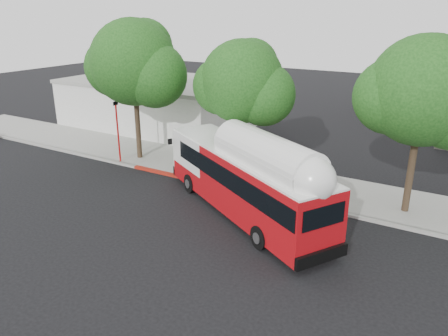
% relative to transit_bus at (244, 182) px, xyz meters
% --- Properties ---
extents(ground, '(120.00, 120.00, 0.00)m').
position_rel_transit_bus_xyz_m(ground, '(-1.73, -1.34, -1.81)').
color(ground, black).
rests_on(ground, ground).
extents(sidewalk, '(60.00, 5.00, 0.15)m').
position_rel_transit_bus_xyz_m(sidewalk, '(-1.73, 5.16, -1.74)').
color(sidewalk, gray).
rests_on(sidewalk, ground).
extents(curb_strip, '(60.00, 0.30, 0.15)m').
position_rel_transit_bus_xyz_m(curb_strip, '(-1.73, 2.56, -1.74)').
color(curb_strip, gray).
rests_on(curb_strip, ground).
extents(red_curb_segment, '(10.00, 0.32, 0.16)m').
position_rel_transit_bus_xyz_m(red_curb_segment, '(-4.73, 2.56, -1.73)').
color(red_curb_segment, '#9F1E11').
rests_on(red_curb_segment, ground).
extents(street_tree_left, '(6.67, 5.80, 9.74)m').
position_rel_transit_bus_xyz_m(street_tree_left, '(-10.25, 4.22, 4.79)').
color(street_tree_left, '#2D2116').
rests_on(street_tree_left, ground).
extents(street_tree_mid, '(5.75, 5.00, 8.62)m').
position_rel_transit_bus_xyz_m(street_tree_mid, '(-2.32, 4.72, 4.09)').
color(street_tree_mid, '#2D2116').
rests_on(street_tree_mid, ground).
extents(street_tree_right, '(6.21, 5.40, 9.18)m').
position_rel_transit_bus_xyz_m(street_tree_right, '(7.71, 4.52, 4.44)').
color(street_tree_right, '#2D2116').
rests_on(street_tree_right, ground).
extents(low_commercial_bldg, '(16.20, 10.20, 4.25)m').
position_rel_transit_bus_xyz_m(low_commercial_bldg, '(-15.73, 12.66, 0.34)').
color(low_commercial_bldg, silver).
rests_on(low_commercial_bldg, ground).
extents(transit_bus, '(12.46, 8.58, 3.88)m').
position_rel_transit_bus_xyz_m(transit_bus, '(0.00, 0.00, 0.00)').
color(transit_bus, '#A90B11').
rests_on(transit_bus, ground).
extents(signal_pole, '(0.12, 0.41, 4.38)m').
position_rel_transit_bus_xyz_m(signal_pole, '(-11.32, 2.78, 0.43)').
color(signal_pole, red).
rests_on(signal_pole, ground).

